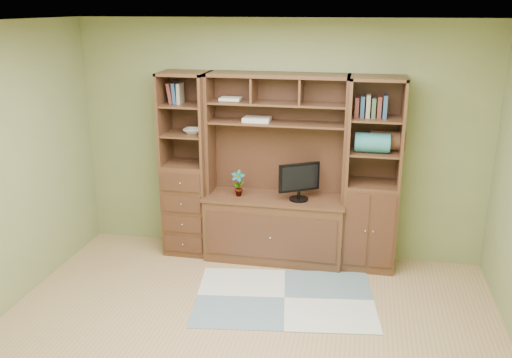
% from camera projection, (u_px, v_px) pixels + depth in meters
% --- Properties ---
extents(room, '(4.60, 4.10, 2.64)m').
position_uv_depth(room, '(237.00, 202.00, 4.08)').
color(room, tan).
rests_on(room, ground).
extents(center_hutch, '(1.54, 0.53, 2.05)m').
position_uv_depth(center_hutch, '(275.00, 171.00, 5.79)').
color(center_hutch, '#4B2C1A').
rests_on(center_hutch, ground).
extents(left_tower, '(0.50, 0.45, 2.05)m').
position_uv_depth(left_tower, '(187.00, 165.00, 6.01)').
color(left_tower, '#4B2C1A').
rests_on(left_tower, ground).
extents(right_tower, '(0.55, 0.45, 2.05)m').
position_uv_depth(right_tower, '(373.00, 176.00, 5.63)').
color(right_tower, '#4B2C1A').
rests_on(right_tower, ground).
extents(rug, '(1.86, 1.37, 0.01)m').
position_uv_depth(rug, '(285.00, 298.00, 5.26)').
color(rug, '#9BA1A1').
rests_on(rug, ground).
extents(monitor, '(0.50, 0.41, 0.56)m').
position_uv_depth(monitor, '(299.00, 175.00, 5.71)').
color(monitor, black).
rests_on(monitor, center_hutch).
extents(orchid, '(0.15, 0.10, 0.29)m').
position_uv_depth(orchid, '(238.00, 183.00, 5.87)').
color(orchid, '#AC483A').
rests_on(orchid, center_hutch).
extents(magazines, '(0.28, 0.21, 0.04)m').
position_uv_depth(magazines, '(257.00, 119.00, 5.75)').
color(magazines, beige).
rests_on(magazines, center_hutch).
extents(bowl, '(0.21, 0.21, 0.05)m').
position_uv_depth(bowl, '(193.00, 131.00, 5.87)').
color(bowl, beige).
rests_on(bowl, left_tower).
extents(blanket_teal, '(0.35, 0.20, 0.20)m').
position_uv_depth(blanket_teal, '(372.00, 143.00, 5.48)').
color(blanket_teal, '#2D7678').
rests_on(blanket_teal, right_tower).
extents(blanket_red, '(0.35, 0.20, 0.20)m').
position_uv_depth(blanket_red, '(387.00, 141.00, 5.57)').
color(blanket_red, brown).
rests_on(blanket_red, right_tower).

